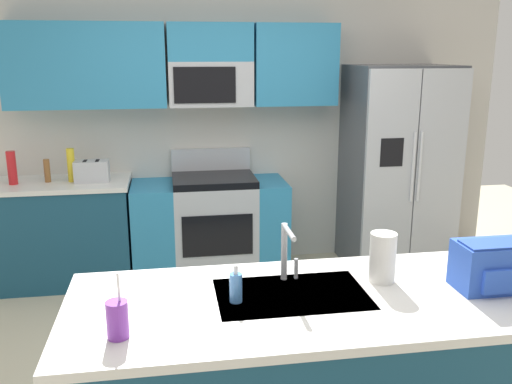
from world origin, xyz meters
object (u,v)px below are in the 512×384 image
bottle_red (12,168)px  bottle_yellow (71,165)px  pepper_mill (47,171)px  paper_towel_roll (383,257)px  refrigerator (397,169)px  toaster (92,171)px  range_oven (210,226)px  drink_cup_purple (117,319)px  sink_faucet (287,248)px  backpack (492,265)px  soap_dispenser (236,287)px

bottle_red → bottle_yellow: (0.46, 0.03, 0.00)m
pepper_mill → paper_towel_roll: 3.12m
refrigerator → pepper_mill: refrigerator is taller
toaster → range_oven: bearing=3.0°
refrigerator → paper_towel_roll: refrigerator is taller
pepper_mill → drink_cup_purple: bearing=-74.1°
bottle_red → sink_faucet: 2.92m
range_oven → sink_faucet: size_ratio=4.82×
bottle_red → range_oven: bearing=1.5°
sink_faucet → drink_cup_purple: 0.86m
refrigerator → paper_towel_roll: 2.59m
range_oven → toaster: bearing=-177.0°
sink_faucet → range_oven: bearing=94.4°
refrigerator → backpack: refrigerator is taller
toaster → bottle_red: size_ratio=1.01×
backpack → bottle_red: bearing=136.8°
bottle_yellow → range_oven: bearing=0.7°
bottle_red → bottle_yellow: bearing=3.5°
sink_faucet → paper_towel_roll: size_ratio=1.17×
toaster → bottle_yellow: (-0.17, 0.04, 0.05)m
bottle_red → drink_cup_purple: 2.92m
range_oven → soap_dispenser: (-0.09, -2.53, 0.53)m
pepper_mill → soap_dispenser: bearing=-63.3°
soap_dispenser → backpack: 1.18m
backpack → soap_dispenser: bearing=177.3°
pepper_mill → drink_cup_purple: (0.79, -2.76, -0.02)m
range_oven → toaster: (-0.99, -0.05, 0.55)m
toaster → backpack: (2.07, -2.53, 0.03)m
refrigerator → sink_faucet: refrigerator is taller
refrigerator → drink_cup_purple: size_ratio=6.89×
sink_faucet → toaster: bearing=116.9°
toaster → sink_faucet: (1.17, -2.29, 0.08)m
pepper_mill → soap_dispenser: 2.82m
sink_faucet → soap_dispenser: (-0.26, -0.18, -0.10)m
refrigerator → backpack: bearing=-104.1°
backpack → pepper_mill: bearing=133.5°
refrigerator → soap_dispenser: (-1.80, -2.45, 0.04)m
bottle_red → drink_cup_purple: bearing=-68.9°
range_oven → soap_dispenser: bearing=-91.9°
drink_cup_purple → backpack: bearing=6.3°
toaster → drink_cup_purple: bearing=-81.3°
range_oven → bottle_yellow: bearing=-179.3°
range_oven → paper_towel_roll: 2.56m
bottle_yellow → backpack: 3.41m
backpack → refrigerator: bearing=75.9°
pepper_mill → backpack: bearing=-46.5°
drink_cup_purple → backpack: 1.67m
refrigerator → toaster: bearing=179.6°
toaster → pepper_mill: size_ratio=1.45×
toaster → bottle_red: bottle_red is taller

